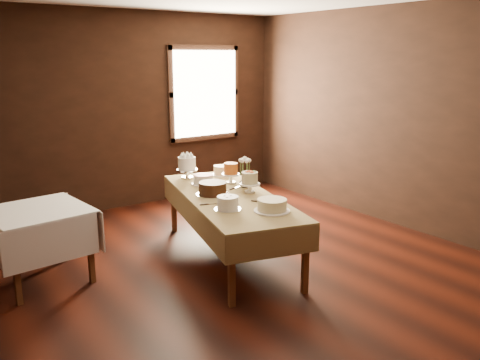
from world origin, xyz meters
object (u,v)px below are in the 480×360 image
cake_server_c (216,188)px  cake_server_d (238,187)px  cake_meringue (187,168)px  cake_chocolate (213,189)px  side_table (38,218)px  cake_server_b (266,203)px  cake_caramel (231,174)px  cake_flowers (250,183)px  display_table (229,200)px  cake_speckled (222,171)px  cake_server_e (216,204)px  cake_lattice (203,180)px  flower_vase (245,182)px  cake_swirl (228,204)px  cake_cream (272,206)px

cake_server_c → cake_server_d: same height
cake_meringue → cake_chocolate: 0.84m
side_table → cake_server_b: side_table is taller
cake_caramel → cake_chocolate: size_ratio=0.70×
cake_flowers → cake_caramel: bearing=81.7°
display_table → cake_speckled: cake_speckled is taller
side_table → cake_server_d: size_ratio=3.99×
cake_flowers → cake_server_e: size_ratio=0.99×
cake_meringue → cake_server_c: 0.64m
cake_lattice → flower_vase: 0.50m
display_table → flower_vase: bearing=27.9°
cake_speckled → cake_server_c: cake_speckled is taller
cake_server_e → side_table: bearing=175.3°
cake_server_b → cake_server_c: bearing=160.6°
cake_server_c → flower_vase: 0.33m
cake_caramel → cake_server_b: 0.93m
cake_server_b → flower_vase: (0.20, 0.64, 0.06)m
side_table → cake_server_c: (1.88, -0.26, 0.06)m
cake_speckled → cake_flowers: bearing=-103.4°
side_table → cake_server_b: (1.97, -1.05, 0.06)m
cake_chocolate → cake_swirl: size_ratio=1.24×
cake_server_e → cake_swirl: bearing=-70.4°
cake_server_b → cake_meringue: bearing=158.5°
cake_swirl → flower_vase: (0.64, 0.60, 0.00)m
cake_server_e → cake_flowers: bearing=38.7°
cake_server_e → cake_cream: bearing=-37.2°
cake_meringue → cake_server_d: cake_meringue is taller
display_table → flower_vase: (0.34, 0.18, 0.12)m
side_table → cake_swirl: size_ratio=3.28×
cake_flowers → cake_server_c: (-0.21, 0.35, -0.10)m
cake_server_b → cake_server_d: (0.15, 0.70, 0.00)m
display_table → side_table: side_table is taller
cake_caramel → cake_server_d: 0.23m
cake_lattice → cake_server_e: size_ratio=1.19×
cake_cream → cake_caramel: bearing=74.9°
cake_server_c → flower_vase: (0.29, -0.15, 0.06)m
flower_vase → cake_lattice: bearing=127.8°
side_table → cake_speckled: size_ratio=3.61×
cake_chocolate → cake_server_b: size_ratio=1.51×
cake_speckled → flower_vase: (-0.12, -0.66, 0.01)m
flower_vase → cake_chocolate: bearing=-174.0°
cake_flowers → flower_vase: cake_flowers is taller
cake_server_e → cake_server_d: bearing=58.2°
cake_speckled → cake_chocolate: (-0.59, -0.71, 0.01)m
cake_meringue → cake_speckled: 0.45m
cake_caramel → cake_flowers: cake_caramel is taller
cake_caramel → cake_chocolate: bearing=-145.6°
cake_meringue → cake_cream: bearing=-90.6°
cake_lattice → cake_chocolate: bearing=-109.5°
cake_chocolate → flower_vase: cake_chocolate is taller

